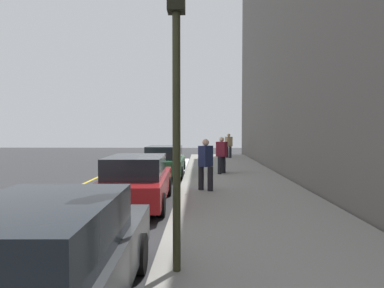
{
  "coord_description": "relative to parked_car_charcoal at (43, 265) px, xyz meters",
  "views": [
    {
      "loc": [
        -16.02,
        -1.76,
        2.28
      ],
      "look_at": [
        1.02,
        -1.35,
        1.59
      ],
      "focal_mm": 31.99,
      "sensor_mm": 36.0,
      "label": 1
    }
  ],
  "objects": [
    {
      "name": "parked_car_red",
      "position": [
        6.5,
        0.14,
        -0.0
      ],
      "size": [
        4.81,
        2.01,
        1.51
      ],
      "color": "black",
      "rests_on": "ground"
    },
    {
      "name": "pedestrian_burgundy_coat",
      "position": [
        12.98,
        -2.82,
        0.35
      ],
      "size": [
        0.53,
        0.57,
        1.8
      ],
      "color": "black",
      "rests_on": "sidewalk"
    },
    {
      "name": "rolling_suitcase",
      "position": [
        13.42,
        -2.93,
        -0.31
      ],
      "size": [
        0.34,
        0.22,
        0.96
      ],
      "color": "#191E38",
      "rests_on": "sidewalk"
    },
    {
      "name": "parked_car_charcoal",
      "position": [
        0.0,
        0.0,
        0.0
      ],
      "size": [
        4.83,
        2.0,
        1.51
      ],
      "color": "black",
      "rests_on": "ground"
    },
    {
      "name": "snow_bank_curb",
      "position": [
        17.2,
        -0.71,
        -0.65
      ],
      "size": [
        7.47,
        0.56,
        0.22
      ],
      "primitive_type": "cube",
      "color": "white",
      "rests_on": "ground"
    },
    {
      "name": "lane_stripe_centre",
      "position": [
        12.26,
        3.19,
        -0.76
      ],
      "size": [
        28.0,
        0.14,
        0.01
      ],
      "primitive_type": "cube",
      "color": "gold",
      "rests_on": "ground"
    },
    {
      "name": "ground_plane",
      "position": [
        12.26,
        -0.01,
        -0.76
      ],
      "size": [
        56.0,
        56.0,
        0.0
      ],
      "primitive_type": "plane",
      "color": "#333335"
    },
    {
      "name": "traffic_light_pole",
      "position": [
        1.36,
        -1.41,
        2.46
      ],
      "size": [
        0.35,
        0.26,
        4.57
      ],
      "color": "#2D2D19",
      "rests_on": "sidewalk"
    },
    {
      "name": "pedestrian_tan_coat",
      "position": [
        22.71,
        -3.99,
        0.38
      ],
      "size": [
        0.56,
        0.59,
        1.86
      ],
      "color": "black",
      "rests_on": "sidewalk"
    },
    {
      "name": "building_facade",
      "position": [
        12.26,
        -6.06,
        6.74
      ],
      "size": [
        32.0,
        0.8,
        15.0
      ],
      "primitive_type": "cube",
      "color": "#66605B",
      "rests_on": "ground"
    },
    {
      "name": "pedestrian_navy_coat",
      "position": [
        8.28,
        -1.97,
        0.36
      ],
      "size": [
        0.58,
        0.54,
        1.82
      ],
      "color": "black",
      "rests_on": "sidewalk"
    },
    {
      "name": "parked_car_green",
      "position": [
        12.88,
        -0.04,
        -0.0
      ],
      "size": [
        4.26,
        1.91,
        1.51
      ],
      "color": "black",
      "rests_on": "ground"
    },
    {
      "name": "sidewalk",
      "position": [
        12.26,
        -3.31,
        -0.68
      ],
      "size": [
        28.0,
        4.6,
        0.15
      ],
      "primitive_type": "cube",
      "color": "gray",
      "rests_on": "ground"
    }
  ]
}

